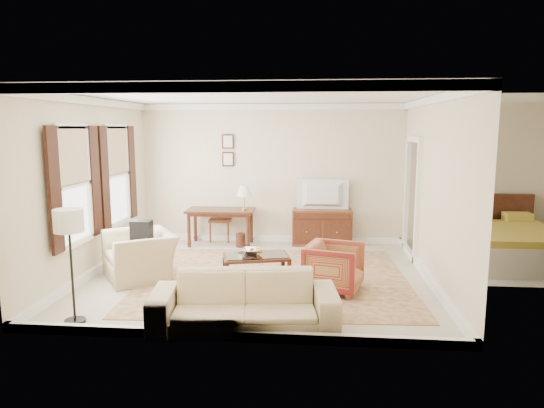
% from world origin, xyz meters
% --- Properties ---
extents(room_shell, '(5.51, 5.01, 2.91)m').
position_xyz_m(room_shell, '(0.00, 0.00, 2.47)').
color(room_shell, beige).
rests_on(room_shell, ground).
extents(annex_bedroom, '(3.00, 2.70, 2.90)m').
position_xyz_m(annex_bedroom, '(4.49, 1.15, 0.34)').
color(annex_bedroom, beige).
rests_on(annex_bedroom, ground).
extents(window_front, '(0.12, 1.56, 1.80)m').
position_xyz_m(window_front, '(-2.70, -0.70, 1.55)').
color(window_front, '#CCB284').
rests_on(window_front, room_shell).
extents(window_rear, '(0.12, 1.56, 1.80)m').
position_xyz_m(window_rear, '(-2.70, 0.90, 1.55)').
color(window_rear, '#CCB284').
rests_on(window_rear, room_shell).
extents(doorway, '(0.10, 1.12, 2.25)m').
position_xyz_m(doorway, '(2.71, 1.50, 1.08)').
color(doorway, white).
rests_on(doorway, room_shell).
extents(rug, '(4.38, 3.80, 0.01)m').
position_xyz_m(rug, '(0.27, -0.12, 0.01)').
color(rug, maroon).
rests_on(rug, room_shell).
extents(writing_desk, '(1.37, 0.68, 0.75)m').
position_xyz_m(writing_desk, '(-1.02, 2.06, 0.64)').
color(writing_desk, '#4B2315').
rests_on(writing_desk, room_shell).
extents(desk_chair, '(0.55, 0.55, 1.05)m').
position_xyz_m(desk_chair, '(-1.09, 2.41, 0.53)').
color(desk_chair, brown).
rests_on(desk_chair, room_shell).
extents(desk_lamp, '(0.32, 0.32, 0.50)m').
position_xyz_m(desk_lamp, '(-0.53, 2.06, 1.00)').
color(desk_lamp, silver).
rests_on(desk_lamp, writing_desk).
extents(framed_prints, '(0.25, 0.04, 0.68)m').
position_xyz_m(framed_prints, '(-0.92, 2.47, 1.94)').
color(framed_prints, '#4B2315').
rests_on(framed_prints, room_shell).
extents(sideboard, '(1.21, 0.47, 0.75)m').
position_xyz_m(sideboard, '(1.06, 2.24, 0.37)').
color(sideboard, brown).
rests_on(sideboard, room_shell).
extents(tv, '(1.01, 0.58, 0.13)m').
position_xyz_m(tv, '(1.06, 2.22, 1.25)').
color(tv, black).
rests_on(tv, sideboard).
extents(coffee_table, '(1.13, 0.83, 0.43)m').
position_xyz_m(coffee_table, '(0.00, -0.27, 0.33)').
color(coffee_table, '#4B2315').
rests_on(coffee_table, room_shell).
extents(fruit_bowl, '(0.42, 0.42, 0.10)m').
position_xyz_m(fruit_bowl, '(-0.09, -0.21, 0.48)').
color(fruit_bowl, silver).
rests_on(fruit_bowl, coffee_table).
extents(book_a, '(0.24, 0.21, 0.38)m').
position_xyz_m(book_a, '(-0.26, -0.20, 0.17)').
color(book_a, brown).
rests_on(book_a, coffee_table).
extents(book_b, '(0.28, 0.04, 0.38)m').
position_xyz_m(book_b, '(0.16, -0.34, 0.17)').
color(book_b, brown).
rests_on(book_b, coffee_table).
extents(striped_armchair, '(0.91, 0.94, 0.80)m').
position_xyz_m(striped_armchair, '(1.21, -0.64, 0.40)').
color(striped_armchair, maroon).
rests_on(striped_armchair, room_shell).
extents(club_armchair, '(1.26, 1.36, 1.00)m').
position_xyz_m(club_armchair, '(-1.89, -0.27, 0.50)').
color(club_armchair, '#D0C08C').
rests_on(club_armchair, room_shell).
extents(backpack, '(0.38, 0.38, 0.40)m').
position_xyz_m(backpack, '(-1.88, -0.17, 0.75)').
color(backpack, black).
rests_on(backpack, club_armchair).
extents(sofa, '(2.30, 0.91, 0.88)m').
position_xyz_m(sofa, '(0.08, -2.06, 0.44)').
color(sofa, '#D0C08C').
rests_on(sofa, room_shell).
extents(floor_lamp, '(0.35, 0.35, 1.44)m').
position_xyz_m(floor_lamp, '(-2.05, -2.13, 1.19)').
color(floor_lamp, black).
rests_on(floor_lamp, room_shell).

